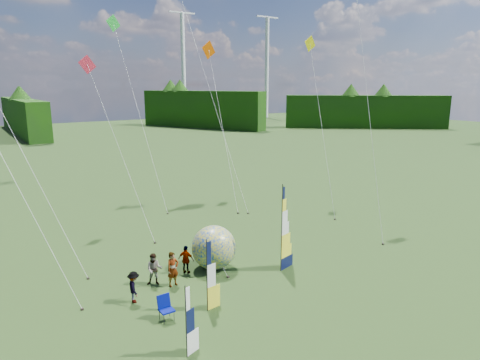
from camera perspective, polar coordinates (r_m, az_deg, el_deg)
ground at (r=20.97m, az=8.75°, el=-16.54°), size 220.00×220.00×0.00m
treeline_ring at (r=19.35m, az=9.15°, el=-6.13°), size 210.00×210.00×8.00m
turbine_left at (r=136.31m, az=3.59°, el=14.62°), size 8.00×1.20×30.00m
turbine_right at (r=129.00m, az=-7.56°, el=14.65°), size 8.00×1.20×30.00m
feather_banner_main at (r=23.58m, az=5.58°, el=-6.66°), size 1.28×0.44×4.81m
side_banner_left at (r=19.83m, az=-4.42°, el=-12.78°), size 0.94×0.23×3.35m
side_banner_far at (r=17.00m, az=-7.20°, el=-18.43°), size 0.84×0.38×2.85m
bol_inflatable at (r=24.28m, az=-3.53°, el=-8.97°), size 3.12×3.12×2.49m
spectator_a at (r=22.65m, az=-8.94°, el=-11.65°), size 0.73×0.54×1.83m
spectator_b at (r=22.97m, az=-11.35°, el=-11.59°), size 0.92×0.76×1.69m
spectator_c at (r=21.52m, az=-13.97°, el=-13.68°), size 0.54×1.04×1.54m
spectator_d at (r=23.97m, az=-7.19°, el=-10.50°), size 0.88×0.97×1.59m
camp_chair at (r=19.83m, az=-9.78°, el=-16.54°), size 0.66×0.66×1.13m
kite_whale at (r=38.37m, az=-4.43°, el=14.15°), size 8.30×16.18×22.43m
kite_rainbow_delta at (r=26.18m, az=-26.76°, el=4.77°), size 10.92×13.80×14.41m
kite_parafoil at (r=31.79m, az=16.64°, el=12.34°), size 8.98×11.73×20.60m
small_kite_red at (r=30.28m, az=-15.80°, el=4.88°), size 6.06×10.02×12.68m
small_kite_orange at (r=37.32m, az=-2.38°, el=8.29°), size 7.99×12.30×14.72m
small_kite_yellow at (r=35.81m, az=10.88°, el=7.94°), size 6.34×9.63×14.78m
small_kite_pink at (r=22.34m, az=-29.18°, el=3.92°), size 7.78×9.45×14.81m
small_kite_green at (r=38.14m, az=-13.40°, el=9.70°), size 6.27×12.90×16.90m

